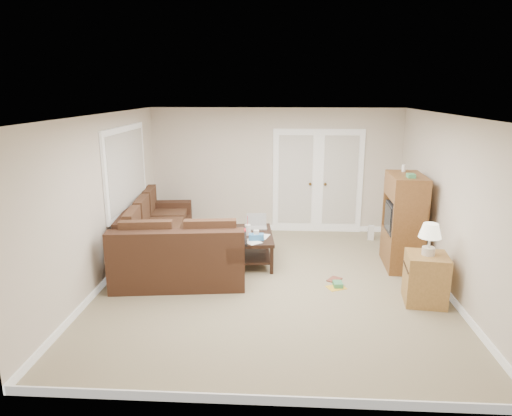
# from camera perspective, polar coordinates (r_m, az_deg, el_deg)

# --- Properties ---
(floor) EXTENTS (5.50, 5.50, 0.00)m
(floor) POSITION_cam_1_polar(r_m,az_deg,el_deg) (6.98, 1.98, -9.42)
(floor) COLOR gray
(floor) RESTS_ON ground
(ceiling) EXTENTS (5.00, 5.50, 0.02)m
(ceiling) POSITION_cam_1_polar(r_m,az_deg,el_deg) (6.38, 2.18, 11.55)
(ceiling) COLOR silver
(ceiling) RESTS_ON wall_back
(wall_left) EXTENTS (0.02, 5.50, 2.50)m
(wall_left) POSITION_cam_1_polar(r_m,az_deg,el_deg) (7.08, -18.61, 0.85)
(wall_left) COLOR beige
(wall_left) RESTS_ON floor
(wall_right) EXTENTS (0.02, 5.50, 2.50)m
(wall_right) POSITION_cam_1_polar(r_m,az_deg,el_deg) (6.98, 23.05, 0.26)
(wall_right) COLOR beige
(wall_right) RESTS_ON floor
(wall_back) EXTENTS (5.00, 0.02, 2.50)m
(wall_back) POSITION_cam_1_polar(r_m,az_deg,el_deg) (9.26, 2.47, 4.69)
(wall_back) COLOR beige
(wall_back) RESTS_ON floor
(wall_front) EXTENTS (5.00, 0.02, 2.50)m
(wall_front) POSITION_cam_1_polar(r_m,az_deg,el_deg) (3.96, 1.15, -9.02)
(wall_front) COLOR beige
(wall_front) RESTS_ON floor
(baseboards) EXTENTS (5.00, 5.50, 0.10)m
(baseboards) POSITION_cam_1_polar(r_m,az_deg,el_deg) (6.96, 1.98, -9.04)
(baseboards) COLOR white
(baseboards) RESTS_ON floor
(french_doors) EXTENTS (1.80, 0.05, 2.13)m
(french_doors) POSITION_cam_1_polar(r_m,az_deg,el_deg) (9.29, 7.70, 3.26)
(french_doors) COLOR white
(french_doors) RESTS_ON floor
(window_left) EXTENTS (0.05, 1.92, 1.42)m
(window_left) POSITION_cam_1_polar(r_m,az_deg,el_deg) (7.92, -15.91, 4.67)
(window_left) COLOR white
(window_left) RESTS_ON wall_left
(sectional_sofa) EXTENTS (2.31, 3.06, 0.92)m
(sectional_sofa) POSITION_cam_1_polar(r_m,az_deg,el_deg) (7.68, -11.12, -4.52)
(sectional_sofa) COLOR #3E2518
(sectional_sofa) RESTS_ON floor
(coffee_table) EXTENTS (0.72, 1.26, 0.82)m
(coffee_table) POSITION_cam_1_polar(r_m,az_deg,el_deg) (7.76, -0.21, -4.76)
(coffee_table) COLOR black
(coffee_table) RESTS_ON floor
(tv_armoire) EXTENTS (0.57, 0.98, 1.65)m
(tv_armoire) POSITION_cam_1_polar(r_m,az_deg,el_deg) (7.77, 17.94, -1.53)
(tv_armoire) COLOR brown
(tv_armoire) RESTS_ON floor
(side_cabinet) EXTENTS (0.59, 0.59, 1.13)m
(side_cabinet) POSITION_cam_1_polar(r_m,az_deg,el_deg) (6.65, 20.48, -7.81)
(side_cabinet) COLOR #A8793D
(side_cabinet) RESTS_ON floor
(space_heater) EXTENTS (0.13, 0.11, 0.28)m
(space_heater) POSITION_cam_1_polar(r_m,az_deg,el_deg) (9.16, 14.18, -3.00)
(space_heater) COLOR white
(space_heater) RESTS_ON floor
(floor_magazine) EXTENTS (0.32, 0.30, 0.01)m
(floor_magazine) POSITION_cam_1_polar(r_m,az_deg,el_deg) (6.94, 9.99, -9.76)
(floor_magazine) COLOR gold
(floor_magazine) RESTS_ON floor
(floor_greenbox) EXTENTS (0.14, 0.18, 0.07)m
(floor_greenbox) POSITION_cam_1_polar(r_m,az_deg,el_deg) (6.97, 10.18, -9.37)
(floor_greenbox) COLOR #42925C
(floor_greenbox) RESTS_ON floor
(floor_book) EXTENTS (0.27, 0.29, 0.02)m
(floor_book) POSITION_cam_1_polar(r_m,az_deg,el_deg) (7.22, 9.16, -8.68)
(floor_book) COLOR brown
(floor_book) RESTS_ON floor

